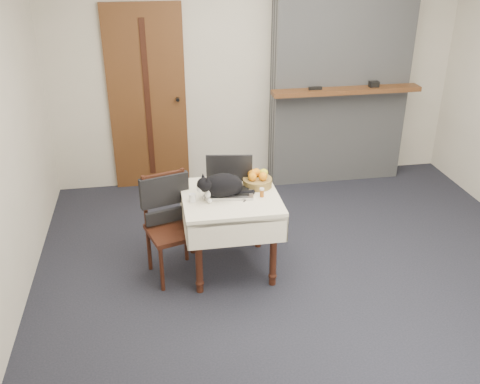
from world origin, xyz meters
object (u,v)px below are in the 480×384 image
at_px(side_table, 230,207).
at_px(chair, 168,211).
at_px(door, 148,100).
at_px(fruit_basket, 257,180).
at_px(cream_jar, 192,198).
at_px(cat, 223,186).
at_px(pill_bottle, 262,192).
at_px(laptop, 229,182).

bearing_deg(side_table, chair, 172.83).
relative_size(door, fruit_basket, 8.18).
bearing_deg(fruit_basket, cream_jar, -160.78).
distance_m(cat, fruit_basket, 0.35).
bearing_deg(door, fruit_basket, -63.03).
distance_m(fruit_basket, chair, 0.78).
bearing_deg(door, pill_bottle, -65.69).
distance_m(cat, pill_bottle, 0.32).
bearing_deg(pill_bottle, laptop, 144.95).
relative_size(door, chair, 2.27).
height_order(pill_bottle, fruit_basket, fruit_basket).
xyz_separation_m(fruit_basket, chair, (-0.76, -0.07, -0.19)).
bearing_deg(chair, side_table, -23.58).
distance_m(laptop, cream_jar, 0.36).
xyz_separation_m(pill_bottle, chair, (-0.75, 0.14, -0.18)).
xyz_separation_m(door, cat, (0.55, -1.85, -0.20)).
bearing_deg(laptop, fruit_basket, 17.57).
bearing_deg(laptop, side_table, -85.83).
bearing_deg(fruit_basket, door, 116.97).
bearing_deg(cream_jar, chair, 146.75).
height_order(door, side_table, door).
relative_size(laptop, cat, 0.87).
bearing_deg(chair, cream_jar, -49.65).
relative_size(cat, fruit_basket, 2.00).
relative_size(fruit_basket, chair, 0.28).
bearing_deg(pill_bottle, chair, 169.67).
bearing_deg(cream_jar, cat, 9.33).
xyz_separation_m(cat, chair, (-0.44, 0.09, -0.24)).
height_order(laptop, cat, laptop).
distance_m(laptop, cat, 0.14).
distance_m(door, side_table, 1.98).
xyz_separation_m(door, pill_bottle, (0.86, -1.91, -0.26)).
bearing_deg(side_table, cream_jar, -168.53).
distance_m(door, fruit_basket, 1.92).
height_order(cat, cream_jar, cat).
relative_size(pill_bottle, fruit_basket, 0.31).
xyz_separation_m(laptop, chair, (-0.51, -0.03, -0.21)).
bearing_deg(cat, pill_bottle, -31.76).
relative_size(laptop, fruit_basket, 1.75).
relative_size(side_table, fruit_basket, 3.19).
bearing_deg(cream_jar, laptop, 26.29).
bearing_deg(side_table, door, 108.53).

